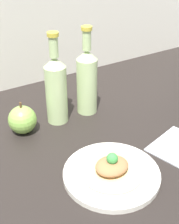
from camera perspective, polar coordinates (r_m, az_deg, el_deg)
name	(u,v)px	position (r cm, az deg, el deg)	size (l,w,h in cm)	color
ground_plane	(104,153)	(95.30, 2.67, -7.43)	(180.00, 110.00, 4.00)	black
plate	(111,173)	(84.04, 4.04, -11.12)	(25.70, 25.70, 1.87)	silver
plated_food	(112,167)	(82.58, 4.10, -10.00)	(16.77, 16.77, 6.00)	#D6BC7F
cider_bottle_left	(56,88)	(100.91, -6.13, 4.40)	(7.04, 7.04, 30.38)	#B7D18E
cider_bottle_right	(87,80)	(105.83, -0.48, 5.92)	(7.04, 7.04, 30.38)	#B7D18E
apple	(22,120)	(100.46, -12.16, -1.38)	(8.99, 8.99, 10.71)	#84B74C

